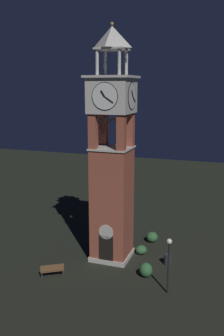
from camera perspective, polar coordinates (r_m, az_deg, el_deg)
The scene contains 8 objects.
ground at distance 29.41m, azimuth -0.00°, elevation -13.50°, with size 80.00×80.00×0.00m, color black.
clock_tower at distance 27.05m, azimuth -0.00°, elevation 0.20°, with size 3.24×3.24×17.10m.
park_bench at distance 26.80m, azimuth -9.20°, elevation -15.26°, with size 1.59×1.23×0.95m.
lamp_post at distance 23.94m, azimuth 8.73°, elevation -13.16°, with size 0.36×0.36×3.71m.
trash_bin at distance 28.41m, azimuth 8.53°, elevation -13.73°, with size 0.52×0.52×0.80m, color #2D2D33.
shrub_near_entry at distance 26.58m, azimuth 5.24°, elevation -15.34°, with size 0.91×0.91×1.00m, color #336638.
shrub_left_of_tower at distance 31.97m, azimuth 6.17°, elevation -10.51°, with size 0.98×0.98×0.87m, color #336638.
shrub_behind_bench at distance 29.80m, azimuth 4.53°, elevation -12.43°, with size 0.87×0.87×0.70m, color #336638.
Camera 1 is at (8.77, -24.94, 12.89)m, focal length 39.63 mm.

